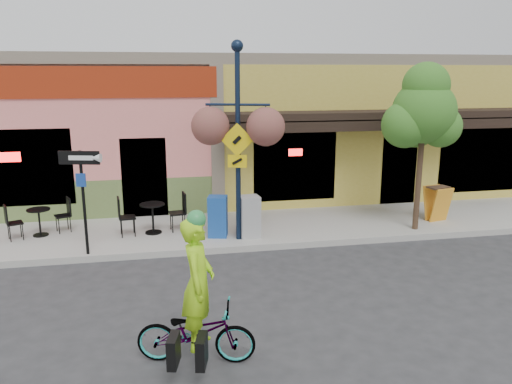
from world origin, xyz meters
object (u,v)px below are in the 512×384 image
at_px(bicycle, 196,333).
at_px(lamp_post, 238,143).
at_px(cyclist_rider, 199,300).
at_px(newspaper_box_blue, 218,216).
at_px(street_tree, 421,147).
at_px(building, 232,123).
at_px(one_way_sign, 84,203).
at_px(newspaper_box_grey, 249,217).

xyz_separation_m(bicycle, lamp_post, (1.36, 4.74, 1.98)).
height_order(cyclist_rider, newspaper_box_blue, cyclist_rider).
distance_m(cyclist_rider, street_tree, 7.56).
relative_size(lamp_post, street_tree, 1.10).
relative_size(newspaper_box_blue, street_tree, 0.24).
bearing_deg(bicycle, building, 2.35).
relative_size(bicycle, street_tree, 0.40).
height_order(newspaper_box_blue, street_tree, street_tree).
relative_size(lamp_post, one_way_sign, 2.01).
distance_m(bicycle, lamp_post, 5.32).
height_order(cyclist_rider, street_tree, street_tree).
relative_size(bicycle, lamp_post, 0.37).
height_order(one_way_sign, newspaper_box_grey, one_way_sign).
relative_size(bicycle, one_way_sign, 0.74).
xyz_separation_m(bicycle, cyclist_rider, (0.05, 0.00, 0.49)).
bearing_deg(building, street_tree, -60.63).
bearing_deg(bicycle, newspaper_box_blue, 3.13).
distance_m(one_way_sign, newspaper_box_blue, 3.06).
bearing_deg(street_tree, newspaper_box_grey, 177.47).
bearing_deg(lamp_post, newspaper_box_blue, 165.35).
height_order(bicycle, newspaper_box_grey, newspaper_box_grey).
bearing_deg(newspaper_box_grey, street_tree, -8.75).
height_order(bicycle, newspaper_box_blue, newspaper_box_blue).
xyz_separation_m(one_way_sign, street_tree, (7.87, 0.30, 0.94)).
bearing_deg(lamp_post, building, 100.24).
bearing_deg(newspaper_box_blue, cyclist_rider, -86.12).
bearing_deg(bicycle, cyclist_rider, -76.74).
height_order(bicycle, street_tree, street_tree).
relative_size(building, street_tree, 4.39).
distance_m(newspaper_box_blue, newspaper_box_grey, 0.75).
relative_size(building, newspaper_box_grey, 18.20).
relative_size(lamp_post, newspaper_box_blue, 4.61).
bearing_deg(street_tree, lamp_post, 179.05).
xyz_separation_m(one_way_sign, newspaper_box_grey, (3.66, 0.49, -0.63)).
distance_m(cyclist_rider, one_way_sign, 4.85).
bearing_deg(one_way_sign, building, 72.28).
bearing_deg(street_tree, newspaper_box_blue, 175.83).
height_order(lamp_post, street_tree, lamp_post).
xyz_separation_m(cyclist_rider, lamp_post, (1.31, 4.74, 1.49)).
xyz_separation_m(bicycle, one_way_sign, (-2.03, 4.37, 0.84)).
xyz_separation_m(newspaper_box_grey, street_tree, (4.22, -0.19, 1.57)).
height_order(building, street_tree, building).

